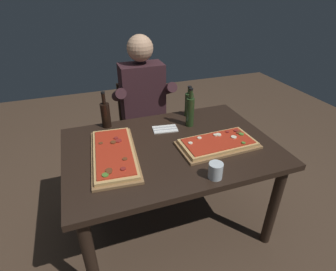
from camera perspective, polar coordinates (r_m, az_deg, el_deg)
name	(u,v)px	position (r m, az deg, el deg)	size (l,w,h in m)	color
ground_plane	(170,222)	(2.27, 0.44, -18.08)	(6.40, 6.40, 0.00)	#4C3828
dining_table	(170,157)	(1.84, 0.52, -4.65)	(1.40, 0.96, 0.74)	black
pizza_rectangular_front	(218,143)	(1.80, 10.71, -1.69)	(0.54, 0.29, 0.05)	olive
pizza_rectangular_left	(114,153)	(1.70, -11.59, -3.82)	(0.33, 0.65, 0.05)	olive
wine_bottle_dark	(190,111)	(1.99, 4.80, 5.28)	(0.06, 0.06, 0.30)	#233819
oil_bottle_amber	(189,104)	(2.16, 4.55, 6.82)	(0.07, 0.07, 0.25)	#233819
vinegar_bottle_green	(106,114)	(2.03, -13.32, 4.50)	(0.07, 0.07, 0.28)	black
tumbler_near_camera	(216,171)	(1.51, 10.22, -7.45)	(0.08, 0.08, 0.09)	silver
napkin_cutlery_set	(165,129)	(1.97, -0.64, 1.42)	(0.19, 0.13, 0.01)	white
diner_chair	(142,123)	(2.63, -5.61, 2.73)	(0.44, 0.44, 0.87)	#3D2B1E
seated_diner	(144,104)	(2.41, -5.19, 6.87)	(0.53, 0.41, 1.33)	#23232D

